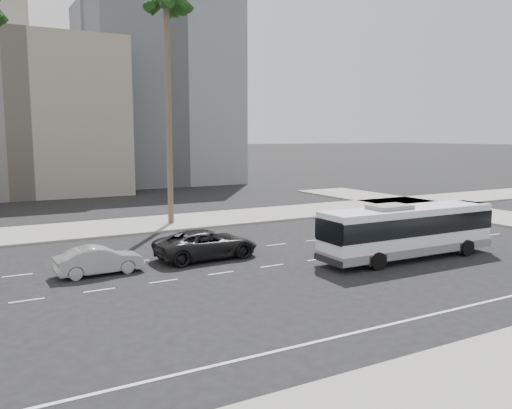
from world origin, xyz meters
TOP-DOWN VIEW (x-y plane):
  - ground at (0.00, 0.00)m, footprint 700.00×700.00m
  - sidewalk_north at (0.00, 15.50)m, footprint 120.00×7.00m
  - midrise_beige_west at (-12.00, 45.00)m, footprint 24.00×18.00m
  - midrise_gray_center at (8.00, 52.00)m, footprint 20.00×20.00m
  - highrise_right at (45.00, 230.00)m, footprint 26.00×26.00m
  - highrise_far at (70.00, 260.00)m, footprint 22.00×22.00m
  - city_bus at (4.56, -2.19)m, footprint 10.95×2.68m
  - car_a at (-5.31, 3.35)m, footprint 2.96×5.99m
  - car_b at (-11.36, 2.83)m, footprint 1.64×4.33m
  - palm_near at (-3.29, 14.83)m, footprint 5.33×5.33m

SIDE VIEW (x-z plane):
  - ground at x=0.00m, z-range 0.00..0.00m
  - sidewalk_north at x=0.00m, z-range 0.00..0.15m
  - car_b at x=-11.36m, z-range 0.00..1.41m
  - car_a at x=-5.31m, z-range 0.00..1.63m
  - city_bus at x=4.56m, z-range 0.08..3.22m
  - midrise_beige_west at x=-12.00m, z-range 0.00..18.00m
  - midrise_gray_center at x=8.00m, z-range 0.00..26.00m
  - palm_near at x=-3.29m, z-range 7.29..25.23m
  - highrise_far at x=70.00m, z-range 0.00..60.00m
  - highrise_right at x=45.00m, z-range 0.00..70.00m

